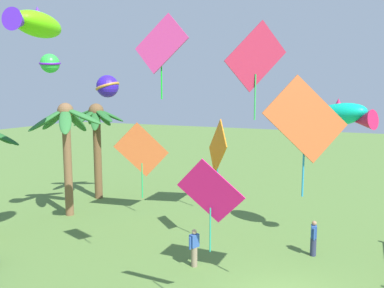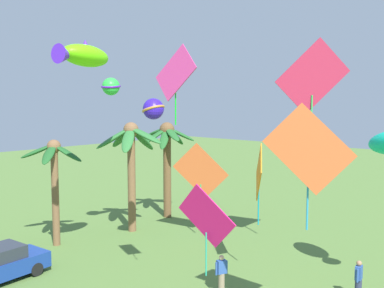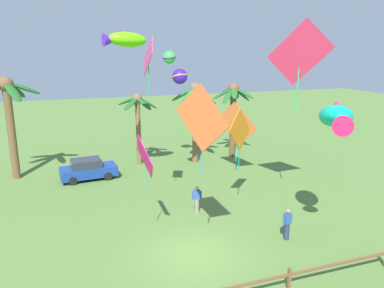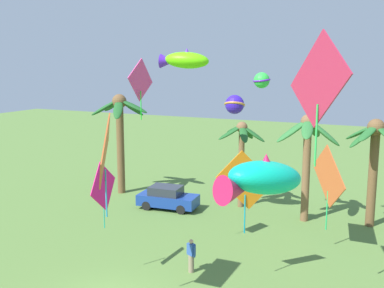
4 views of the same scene
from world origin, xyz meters
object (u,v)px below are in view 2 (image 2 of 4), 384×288
object	(u,v)px
kite_fish_3	(83,55)
kite_ball_8	(111,87)
kite_diamond_2	(309,150)
kite_diamond_9	(259,174)
palm_tree_2	(131,150)
parked_car_0	(0,264)
palm_tree_0	(167,148)
kite_diamond_4	(201,172)
palm_tree_1	(54,168)
kite_diamond_7	(206,217)
kite_ball_5	(153,109)
kite_diamond_6	(313,78)
spectator_1	(221,274)
kite_diamond_1	(175,74)
spectator_0	(358,280)

from	to	relation	value
kite_fish_3	kite_ball_8	distance (m)	4.72
kite_diamond_2	kite_diamond_9	distance (m)	6.14
palm_tree_2	parked_car_0	xyz separation A→B (m)	(-8.64, -1.46, -4.12)
palm_tree_0	kite_diamond_4	xyz separation A→B (m)	(-1.83, -4.54, -0.90)
palm_tree_1	kite_diamond_7	xyz separation A→B (m)	(-2.11, -12.37, -0.08)
palm_tree_0	kite_fish_3	world-z (taller)	kite_fish_3
palm_tree_0	kite_diamond_2	world-z (taller)	kite_diamond_2
kite_ball_5	kite_diamond_6	world-z (taller)	kite_diamond_6
kite_diamond_6	kite_diamond_9	bearing A→B (deg)	163.17
palm_tree_2	spectator_1	xyz separation A→B (m)	(-3.21, -9.35, -4.06)
palm_tree_1	spectator_1	distance (m)	11.00
kite_diamond_1	kite_diamond_4	xyz separation A→B (m)	(7.68, 5.49, -4.93)
palm_tree_0	kite_diamond_4	bearing A→B (deg)	-111.94
kite_ball_8	kite_diamond_1	bearing A→B (deg)	-112.80
kite_diamond_2	kite_diamond_7	bearing A→B (deg)	128.00
parked_car_0	kite_fish_3	bearing A→B (deg)	-46.87
palm_tree_0	kite_diamond_2	size ratio (longest dim) A/B	1.64
spectator_1	kite_diamond_4	bearing A→B (deg)	47.32
kite_diamond_4	kite_diamond_9	size ratio (longest dim) A/B	1.22
parked_car_0	kite_diamond_2	bearing A→B (deg)	-71.99
kite_diamond_6	spectator_1	bearing A→B (deg)	170.23
palm_tree_0	palm_tree_2	bearing A→B (deg)	-168.88
spectator_0	spectator_1	xyz separation A→B (m)	(-3.10, 4.36, 0.00)
kite_fish_3	kite_diamond_6	size ratio (longest dim) A/B	0.59
parked_car_0	kite_diamond_7	world-z (taller)	kite_diamond_7
kite_diamond_6	kite_ball_8	size ratio (longest dim) A/B	3.58
kite_ball_5	kite_diamond_4	bearing A→B (deg)	13.90
kite_diamond_2	kite_diamond_6	bearing A→B (deg)	26.57
palm_tree_0	kite_ball_8	xyz separation A→B (m)	(-6.19, -2.12, 3.85)
kite_diamond_9	palm_tree_0	bearing A→B (deg)	66.53
palm_tree_2	kite_diamond_7	xyz separation A→B (m)	(-6.53, -11.34, -0.72)
spectator_1	kite_ball_5	size ratio (longest dim) A/B	1.27
palm_tree_1	kite_diamond_7	size ratio (longest dim) A/B	1.94
kite_diamond_7	kite_ball_8	bearing A→B (deg)	67.70
palm_tree_0	kite_diamond_9	bearing A→B (deg)	-113.47
spectator_1	kite_diamond_1	bearing A→B (deg)	178.66
kite_diamond_4	kite_ball_5	distance (m)	6.05
kite_diamond_4	spectator_1	bearing A→B (deg)	-132.68
spectator_1	kite_diamond_6	world-z (taller)	kite_diamond_6
palm_tree_1	kite_diamond_2	size ratio (longest dim) A/B	1.47
parked_car_0	kite_diamond_4	world-z (taller)	kite_diamond_4
palm_tree_2	kite_diamond_9	world-z (taller)	palm_tree_2
parked_car_0	kite_ball_5	xyz separation A→B (m)	(5.84, -3.51, 6.65)
kite_diamond_7	kite_diamond_9	xyz separation A→B (m)	(5.87, 1.94, 0.44)
kite_ball_8	kite_diamond_9	xyz separation A→B (m)	(1.79, -8.02, -3.92)
palm_tree_2	spectator_0	xyz separation A→B (m)	(-0.11, -13.71, -4.06)
palm_tree_0	spectator_0	xyz separation A→B (m)	(-3.85, -14.45, -3.86)
palm_tree_1	parked_car_0	bearing A→B (deg)	-149.46
palm_tree_1	parked_car_0	size ratio (longest dim) A/B	1.42
kite_diamond_6	kite_ball_5	bearing A→B (deg)	133.77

